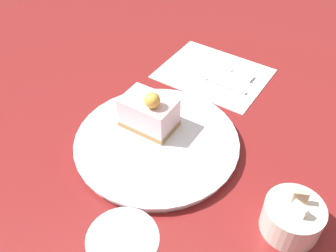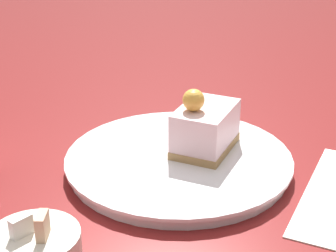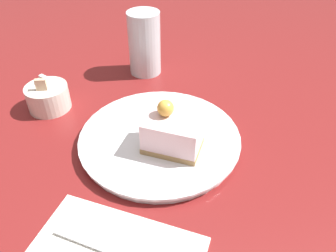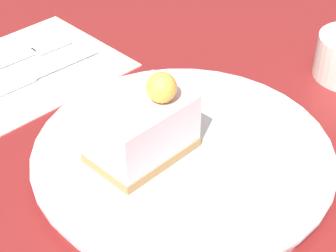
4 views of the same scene
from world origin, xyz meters
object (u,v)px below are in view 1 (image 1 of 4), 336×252
cake_slice (149,112)px  plate (156,143)px  sugar_bowl (292,217)px  knife (201,75)px  fork (225,69)px

cake_slice → plate: bearing=50.6°
sugar_bowl → knife: bearing=-137.1°
sugar_bowl → plate: bearing=-101.9°
plate → knife: (-0.22, -0.01, -0.00)m
plate → sugar_bowl: size_ratio=3.40×
fork → sugar_bowl: sugar_bowl is taller
cake_slice → sugar_bowl: cake_slice is taller
knife → plate: bearing=11.7°
cake_slice → knife: (-0.19, 0.01, -0.04)m
knife → fork: bearing=148.6°
plate → sugar_bowl: bearing=78.1°
knife → sugar_bowl: 0.37m
sugar_bowl → cake_slice: bearing=-106.2°
plate → fork: (-0.26, 0.02, -0.00)m
plate → cake_slice: size_ratio=2.88×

